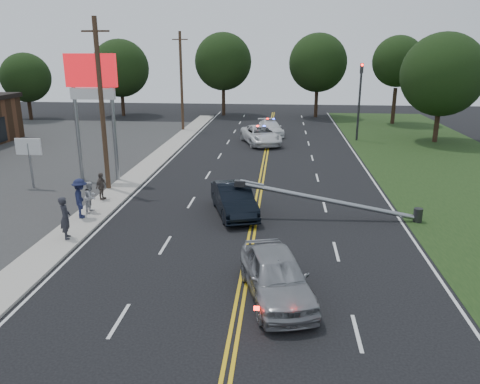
# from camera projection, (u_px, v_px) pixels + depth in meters

# --- Properties ---
(ground) EXTENTS (120.00, 120.00, 0.00)m
(ground) POSITION_uv_depth(u_px,v_px,m) (241.00, 295.00, 16.36)
(ground) COLOR black
(ground) RESTS_ON ground
(sidewalk) EXTENTS (1.80, 70.00, 0.12)m
(sidewalk) POSITION_uv_depth(u_px,v_px,m) (110.00, 199.00, 26.60)
(sidewalk) COLOR #AAA499
(sidewalk) RESTS_ON ground
(centerline_yellow) EXTENTS (0.36, 80.00, 0.00)m
(centerline_yellow) POSITION_uv_depth(u_px,v_px,m) (257.00, 204.00, 25.88)
(centerline_yellow) COLOR gold
(centerline_yellow) RESTS_ON ground
(pylon_sign) EXTENTS (3.20, 0.35, 8.00)m
(pylon_sign) POSITION_uv_depth(u_px,v_px,m) (92.00, 87.00, 28.86)
(pylon_sign) COLOR gray
(pylon_sign) RESTS_ON ground
(small_sign) EXTENTS (1.60, 0.14, 3.10)m
(small_sign) POSITION_uv_depth(u_px,v_px,m) (29.00, 151.00, 28.33)
(small_sign) COLOR gray
(small_sign) RESTS_ON ground
(traffic_signal) EXTENTS (0.28, 0.41, 7.05)m
(traffic_signal) POSITION_uv_depth(u_px,v_px,m) (360.00, 95.00, 42.98)
(traffic_signal) COLOR #2D2D30
(traffic_signal) RESTS_ON ground
(fallen_streetlight) EXTENTS (9.36, 0.44, 1.91)m
(fallen_streetlight) POSITION_uv_depth(u_px,v_px,m) (339.00, 202.00, 23.35)
(fallen_streetlight) COLOR #2D2D30
(fallen_streetlight) RESTS_ON ground
(utility_pole_mid) EXTENTS (1.60, 0.28, 10.00)m
(utility_pole_mid) POSITION_uv_depth(u_px,v_px,m) (102.00, 106.00, 27.11)
(utility_pole_mid) COLOR #382619
(utility_pole_mid) RESTS_ON ground
(utility_pole_far) EXTENTS (1.60, 0.28, 10.00)m
(utility_pole_far) POSITION_uv_depth(u_px,v_px,m) (181.00, 81.00, 48.06)
(utility_pole_far) COLOR #382619
(utility_pole_far) RESTS_ON ground
(tree_4) EXTENTS (5.79, 5.79, 7.92)m
(tree_4) POSITION_uv_depth(u_px,v_px,m) (26.00, 78.00, 55.90)
(tree_4) COLOR black
(tree_4) RESTS_ON ground
(tree_5) EXTENTS (7.18, 7.18, 9.56)m
(tree_5) POSITION_uv_depth(u_px,v_px,m) (120.00, 68.00, 59.07)
(tree_5) COLOR black
(tree_5) RESTS_ON ground
(tree_6) EXTENTS (7.19, 7.19, 10.37)m
(tree_6) POSITION_uv_depth(u_px,v_px,m) (223.00, 62.00, 59.28)
(tree_6) COLOR black
(tree_6) RESTS_ON ground
(tree_7) EXTENTS (7.13, 7.13, 10.24)m
(tree_7) POSITION_uv_depth(u_px,v_px,m) (318.00, 63.00, 57.60)
(tree_7) COLOR black
(tree_7) RESTS_ON ground
(tree_8) EXTENTS (5.66, 5.66, 9.80)m
(tree_8) POSITION_uv_depth(u_px,v_px,m) (398.00, 61.00, 52.23)
(tree_8) COLOR black
(tree_8) RESTS_ON ground
(tree_9) EXTENTS (7.37, 7.37, 9.77)m
(tree_9) POSITION_uv_depth(u_px,v_px,m) (443.00, 75.00, 41.71)
(tree_9) COLOR black
(tree_9) RESTS_ON ground
(crashed_sedan) EXTENTS (3.07, 5.12, 1.59)m
(crashed_sedan) POSITION_uv_depth(u_px,v_px,m) (234.00, 199.00, 24.16)
(crashed_sedan) COLOR black
(crashed_sedan) RESTS_ON ground
(waiting_sedan) EXTENTS (3.13, 5.23, 1.67)m
(waiting_sedan) POSITION_uv_depth(u_px,v_px,m) (276.00, 275.00, 15.95)
(waiting_sedan) COLOR gray
(waiting_sedan) RESTS_ON ground
(emergency_a) EXTENTS (4.39, 6.46, 1.64)m
(emergency_a) POSITION_uv_depth(u_px,v_px,m) (261.00, 135.00, 42.27)
(emergency_a) COLOR silver
(emergency_a) RESTS_ON ground
(emergency_b) EXTENTS (3.07, 5.30, 1.44)m
(emergency_b) POSITION_uv_depth(u_px,v_px,m) (270.00, 128.00, 46.64)
(emergency_b) COLOR white
(emergency_b) RESTS_ON ground
(bystander_a) EXTENTS (0.69, 0.82, 1.92)m
(bystander_a) POSITION_uv_depth(u_px,v_px,m) (65.00, 218.00, 20.69)
(bystander_a) COLOR #27272F
(bystander_a) RESTS_ON sidewalk
(bystander_b) EXTENTS (0.67, 0.83, 1.62)m
(bystander_b) POSITION_uv_depth(u_px,v_px,m) (91.00, 197.00, 24.15)
(bystander_b) COLOR #B4B3B8
(bystander_b) RESTS_ON sidewalk
(bystander_c) EXTENTS (1.18, 1.48, 2.01)m
(bystander_c) POSITION_uv_depth(u_px,v_px,m) (81.00, 198.00, 23.27)
(bystander_c) COLOR #191E3F
(bystander_c) RESTS_ON sidewalk
(bystander_d) EXTENTS (0.56, 0.97, 1.55)m
(bystander_d) POSITION_uv_depth(u_px,v_px,m) (101.00, 186.00, 26.15)
(bystander_d) COLOR #564B45
(bystander_d) RESTS_ON sidewalk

